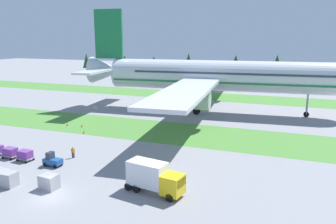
# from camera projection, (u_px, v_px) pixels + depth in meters

# --- Properties ---
(ground_plane) EXTENTS (400.00, 400.00, 0.00)m
(ground_plane) POSITION_uv_depth(u_px,v_px,m) (51.00, 198.00, 37.37)
(ground_plane) COLOR gray
(grass_strip_near) EXTENTS (320.00, 14.48, 0.01)m
(grass_strip_near) POSITION_uv_depth(u_px,v_px,m) (154.00, 130.00, 64.54)
(grass_strip_near) COLOR #4C8438
(grass_strip_near) RESTS_ON ground
(grass_strip_far) EXTENTS (320.00, 14.48, 0.01)m
(grass_strip_far) POSITION_uv_depth(u_px,v_px,m) (207.00, 96.00, 101.97)
(grass_strip_far) COLOR #4C8438
(grass_strip_far) RESTS_ON ground
(airliner) EXTENTS (61.87, 76.49, 24.33)m
(airliner) POSITION_uv_depth(u_px,v_px,m) (211.00, 75.00, 79.18)
(airliner) COLOR silver
(airliner) RESTS_ON ground
(baggage_tug) EXTENTS (2.66, 1.42, 1.97)m
(baggage_tug) POSITION_uv_depth(u_px,v_px,m) (52.00, 160.00, 46.54)
(baggage_tug) COLOR #1E4C8E
(baggage_tug) RESTS_ON ground
(cargo_dolly_lead) EXTENTS (2.27, 1.60, 1.55)m
(cargo_dolly_lead) POSITION_uv_depth(u_px,v_px,m) (25.00, 155.00, 48.46)
(cargo_dolly_lead) COLOR #A3A3A8
(cargo_dolly_lead) RESTS_ON ground
(cargo_dolly_second) EXTENTS (2.27, 1.60, 1.55)m
(cargo_dolly_second) POSITION_uv_depth(u_px,v_px,m) (10.00, 152.00, 49.58)
(cargo_dolly_second) COLOR #A3A3A8
(cargo_dolly_second) RESTS_ON ground
(catering_truck) EXTENTS (7.24, 3.45, 3.58)m
(catering_truck) POSITION_uv_depth(u_px,v_px,m) (154.00, 177.00, 38.22)
(catering_truck) COLOR yellow
(catering_truck) RESTS_ON ground
(ground_crew_marshaller) EXTENTS (0.39, 0.46, 1.74)m
(ground_crew_marshaller) POSITION_uv_depth(u_px,v_px,m) (73.00, 152.00, 49.64)
(ground_crew_marshaller) COLOR black
(ground_crew_marshaller) RESTS_ON ground
(uld_container_0) EXTENTS (2.11, 1.74, 1.54)m
(uld_container_0) POSITION_uv_depth(u_px,v_px,m) (1.00, 176.00, 41.43)
(uld_container_0) COLOR #A3A3A8
(uld_container_0) RESTS_ON ground
(uld_container_1) EXTENTS (2.04, 1.66, 1.76)m
(uld_container_1) POSITION_uv_depth(u_px,v_px,m) (8.00, 179.00, 40.18)
(uld_container_1) COLOR #A3A3A8
(uld_container_1) RESTS_ON ground
(uld_container_2) EXTENTS (2.12, 1.75, 1.74)m
(uld_container_2) POSITION_uv_depth(u_px,v_px,m) (49.00, 182.00, 39.46)
(uld_container_2) COLOR #A3A3A8
(uld_container_2) RESTS_ON ground
(taxiway_marker_0) EXTENTS (0.44, 0.44, 0.59)m
(taxiway_marker_0) POSITION_uv_depth(u_px,v_px,m) (82.00, 126.00, 66.87)
(taxiway_marker_0) COLOR orange
(taxiway_marker_0) RESTS_ON ground
(taxiway_marker_1) EXTENTS (0.44, 0.44, 0.53)m
(taxiway_marker_1) POSITION_uv_depth(u_px,v_px,m) (84.00, 132.00, 62.45)
(taxiway_marker_1) COLOR orange
(taxiway_marker_1) RESTS_ON ground
(taxiway_marker_2) EXTENTS (0.44, 0.44, 0.45)m
(taxiway_marker_2) POSITION_uv_depth(u_px,v_px,m) (175.00, 140.00, 57.74)
(taxiway_marker_2) COLOR orange
(taxiway_marker_2) RESTS_ON ground
(taxiway_marker_3) EXTENTS (0.44, 0.44, 0.55)m
(taxiway_marker_3) POSITION_uv_depth(u_px,v_px,m) (67.00, 124.00, 67.96)
(taxiway_marker_3) COLOR orange
(taxiway_marker_3) RESTS_ON ground
(distant_tree_line) EXTENTS (149.95, 10.58, 10.72)m
(distant_tree_line) POSITION_uv_depth(u_px,v_px,m) (233.00, 64.00, 143.13)
(distant_tree_line) COLOR #4C3823
(distant_tree_line) RESTS_ON ground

